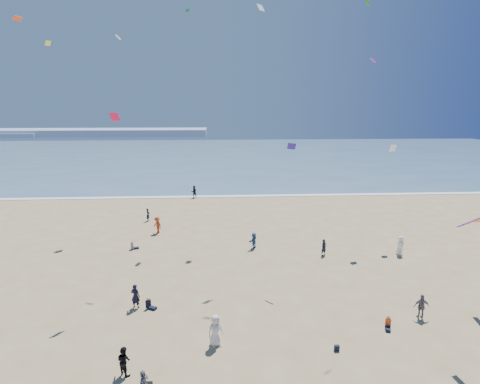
{
  "coord_description": "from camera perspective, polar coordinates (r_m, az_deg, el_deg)",
  "views": [
    {
      "loc": [
        0.87,
        -11.86,
        13.83
      ],
      "look_at": [
        2.0,
        8.0,
        9.24
      ],
      "focal_mm": 28.0,
      "sensor_mm": 36.0,
      "label": 1
    }
  ],
  "objects": [
    {
      "name": "ocean",
      "position": [
        107.75,
        -3.71,
        5.6
      ],
      "size": [
        220.0,
        100.0,
        0.06
      ],
      "primitive_type": "cube",
      "color": "#476B84",
      "rests_on": "ground"
    },
    {
      "name": "surf_line",
      "position": [
        58.51,
        -4.02,
        -0.68
      ],
      "size": [
        220.0,
        1.2,
        0.08
      ],
      "primitive_type": "cube",
      "color": "white",
      "rests_on": "ground"
    },
    {
      "name": "headland_far",
      "position": [
        192.16,
        -21.96,
        8.41
      ],
      "size": [
        110.0,
        20.0,
        3.2
      ],
      "primitive_type": "cube",
      "color": "#7A8EA8",
      "rests_on": "ground"
    },
    {
      "name": "standing_flyers",
      "position": [
        31.23,
        -1.46,
        -11.48
      ],
      "size": [
        28.3,
        45.09,
        1.93
      ],
      "color": "slate",
      "rests_on": "ground"
    },
    {
      "name": "seated_group",
      "position": [
        23.38,
        -3.08,
        -22.03
      ],
      "size": [
        20.23,
        30.32,
        0.84
      ],
      "color": "silver",
      "rests_on": "ground"
    },
    {
      "name": "navy_bag",
      "position": [
        24.08,
        14.53,
        -22.03
      ],
      "size": [
        0.28,
        0.18,
        0.34
      ],
      "primitive_type": "cube",
      "color": "black",
      "rests_on": "ground"
    },
    {
      "name": "kites_aloft",
      "position": [
        25.95,
        14.79,
        13.07
      ],
      "size": [
        36.38,
        42.65,
        27.09
      ],
      "color": "#EC5017",
      "rests_on": "ground"
    }
  ]
}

